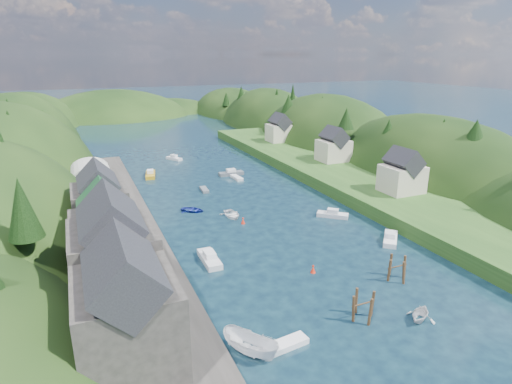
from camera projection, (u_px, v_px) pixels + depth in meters
name	position (u px, v px, depth m)	size (l,w,h in m)	color
ground	(217.00, 181.00, 95.25)	(600.00, 600.00, 0.00)	black
hillside_left	(7.00, 207.00, 102.55)	(44.00, 245.56, 52.00)	black
hillside_right	(327.00, 167.00, 136.37)	(36.00, 245.56, 48.00)	black
far_hills	(139.00, 136.00, 207.35)	(103.00, 68.00, 44.00)	black
hill_trees	(195.00, 122.00, 105.34)	(91.03, 148.84, 12.65)	black
quay_left	(121.00, 249.00, 59.67)	(12.00, 110.00, 2.00)	#2D2B28
terrace_left_grass	(67.00, 257.00, 56.95)	(12.00, 110.00, 2.50)	#234719
quayside_buildings	(112.00, 252.00, 45.16)	(8.00, 35.84, 12.90)	#2D2B28
boat_sheds	(94.00, 185.00, 74.20)	(7.00, 21.00, 7.50)	#2D2D30
terrace_right	(337.00, 175.00, 95.60)	(16.00, 120.00, 2.40)	#234719
right_bank_cottages	(329.00, 147.00, 102.58)	(9.00, 59.24, 8.41)	beige
piling_cluster_near	(363.00, 308.00, 45.35)	(2.89, 2.73, 3.66)	#382314
piling_cluster_far	(397.00, 271.00, 53.40)	(2.92, 2.75, 3.57)	#382314
channel_buoy_near	(313.00, 269.00, 55.23)	(0.70, 0.70, 1.10)	red
channel_buoy_far	(243.00, 221.00, 71.28)	(0.70, 0.70, 1.10)	red
moored_boats	(250.00, 232.00, 66.42)	(34.54, 87.21, 2.38)	silver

